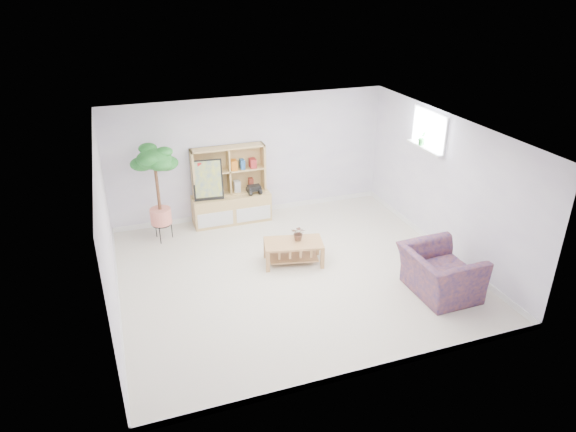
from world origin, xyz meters
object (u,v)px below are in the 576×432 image
object	(u,v)px
storage_unit	(230,186)
floor_tree	(158,194)
coffee_table	(293,252)
armchair	(440,270)

from	to	relation	value
storage_unit	floor_tree	bearing A→B (deg)	-166.73
storage_unit	coffee_table	world-z (taller)	storage_unit
storage_unit	armchair	xyz separation A→B (m)	(2.39, -3.49, -0.35)
armchair	coffee_table	bearing A→B (deg)	47.84
storage_unit	armchair	bearing A→B (deg)	-55.59
coffee_table	floor_tree	bearing A→B (deg)	153.59
coffee_table	armchair	xyz separation A→B (m)	(1.79, -1.58, 0.21)
floor_tree	armchair	world-z (taller)	floor_tree
coffee_table	armchair	world-z (taller)	armchair
storage_unit	armchair	size ratio (longest dim) A/B	1.37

